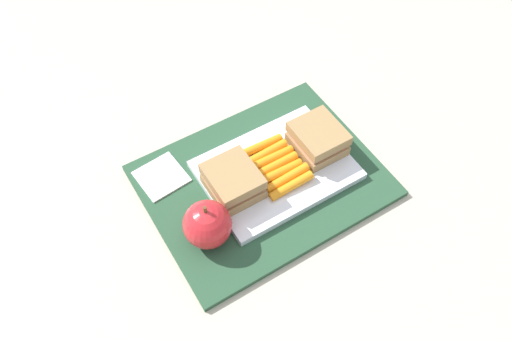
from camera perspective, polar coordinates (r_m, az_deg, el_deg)
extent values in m
plane|color=#B7AD99|center=(0.83, 0.73, -1.31)|extent=(2.40, 2.40, 0.00)
cube|color=#284C33|center=(0.83, 0.74, -1.11)|extent=(0.36, 0.28, 0.01)
cube|color=white|center=(0.83, 2.21, 0.07)|extent=(0.23, 0.17, 0.01)
cube|color=#9E7A4C|center=(0.84, 6.70, 2.92)|extent=(0.07, 0.08, 0.02)
cube|color=pink|center=(0.83, 6.78, 3.47)|extent=(0.07, 0.07, 0.01)
cube|color=#9E7A4C|center=(0.82, 6.87, 4.03)|extent=(0.07, 0.08, 0.02)
cube|color=#9E7A4C|center=(0.79, -2.50, -1.71)|extent=(0.07, 0.08, 0.02)
cube|color=pink|center=(0.78, -2.53, -1.18)|extent=(0.07, 0.07, 0.01)
cube|color=#9E7A4C|center=(0.77, -2.57, -0.64)|extent=(0.07, 0.08, 0.02)
cylinder|color=orange|center=(0.84, 0.57, 2.70)|extent=(0.08, 0.01, 0.02)
cylinder|color=orange|center=(0.83, 1.10, 1.91)|extent=(0.08, 0.01, 0.02)
cylinder|color=orange|center=(0.82, 1.76, 1.35)|extent=(0.08, 0.01, 0.02)
cylinder|color=orange|center=(0.82, 2.25, 0.55)|extent=(0.08, 0.01, 0.01)
cylinder|color=orange|center=(0.81, 2.75, -0.15)|extent=(0.08, 0.01, 0.02)
cylinder|color=orange|center=(0.80, 3.44, -0.80)|extent=(0.08, 0.01, 0.02)
cylinder|color=orange|center=(0.80, 3.87, -1.68)|extent=(0.08, 0.01, 0.02)
sphere|color=red|center=(0.74, -5.34, -5.89)|extent=(0.07, 0.07, 0.07)
cylinder|color=brown|center=(0.71, -5.59, -4.28)|extent=(0.01, 0.01, 0.01)
cube|color=white|center=(0.84, -10.31, -0.66)|extent=(0.08, 0.08, 0.00)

